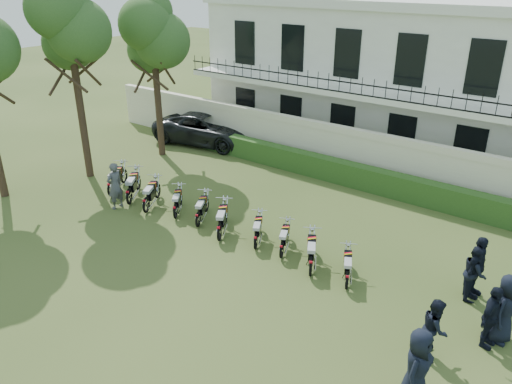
{
  "coord_description": "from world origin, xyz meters",
  "views": [
    {
      "loc": [
        9.31,
        -11.31,
        8.69
      ],
      "look_at": [
        -0.45,
        1.62,
        1.4
      ],
      "focal_mm": 35.0,
      "sensor_mm": 36.0,
      "label": 1
    }
  ],
  "objects_px": {
    "officer_2": "(491,317)",
    "officer_4": "(475,272)",
    "motorcycle_0": "(111,185)",
    "motorcycle_5": "(219,228)",
    "officer_3": "(505,309)",
    "motorcycle_6": "(256,238)",
    "tree_west_near": "(153,34)",
    "motorcycle_9": "(347,276)",
    "suv": "(207,129)",
    "officer_1": "(435,328)",
    "officer_0": "(417,368)",
    "motorcycle_8": "(311,262)",
    "tree_west_mid": "(68,23)",
    "officer_5": "(477,267)",
    "motorcycle_2": "(146,201)",
    "motorcycle_7": "(282,247)",
    "inspector": "(115,186)",
    "motorcycle_3": "(175,208)",
    "motorcycle_1": "(129,193)",
    "motorcycle_4": "(198,216)"
  },
  "relations": [
    {
      "from": "tree_west_near",
      "to": "motorcycle_9",
      "type": "distance_m",
      "value": 14.9
    },
    {
      "from": "suv",
      "to": "motorcycle_3",
      "type": "bearing_deg",
      "value": -156.47
    },
    {
      "from": "motorcycle_8",
      "to": "officer_4",
      "type": "relative_size",
      "value": 1.03
    },
    {
      "from": "motorcycle_5",
      "to": "officer_0",
      "type": "distance_m",
      "value": 8.49
    },
    {
      "from": "motorcycle_3",
      "to": "officer_2",
      "type": "relative_size",
      "value": 0.86
    },
    {
      "from": "motorcycle_4",
      "to": "motorcycle_6",
      "type": "xyz_separation_m",
      "value": [
        2.64,
        -0.0,
        -0.02
      ]
    },
    {
      "from": "tree_west_mid",
      "to": "officer_4",
      "type": "xyz_separation_m",
      "value": [
        16.53,
        0.94,
        -5.84
      ]
    },
    {
      "from": "inspector",
      "to": "officer_4",
      "type": "distance_m",
      "value": 13.09
    },
    {
      "from": "officer_4",
      "to": "inspector",
      "type": "bearing_deg",
      "value": 80.37
    },
    {
      "from": "motorcycle_5",
      "to": "officer_2",
      "type": "height_order",
      "value": "officer_2"
    },
    {
      "from": "officer_3",
      "to": "officer_1",
      "type": "bearing_deg",
      "value": 152.68
    },
    {
      "from": "motorcycle_0",
      "to": "motorcycle_4",
      "type": "height_order",
      "value": "motorcycle_0"
    },
    {
      "from": "tree_west_near",
      "to": "motorcycle_3",
      "type": "height_order",
      "value": "tree_west_near"
    },
    {
      "from": "motorcycle_2",
      "to": "motorcycle_8",
      "type": "bearing_deg",
      "value": -28.16
    },
    {
      "from": "motorcycle_3",
      "to": "officer_4",
      "type": "bearing_deg",
      "value": -26.99
    },
    {
      "from": "motorcycle_3",
      "to": "motorcycle_8",
      "type": "relative_size",
      "value": 0.87
    },
    {
      "from": "motorcycle_4",
      "to": "inspector",
      "type": "height_order",
      "value": "inspector"
    },
    {
      "from": "motorcycle_9",
      "to": "officer_5",
      "type": "height_order",
      "value": "officer_5"
    },
    {
      "from": "motorcycle_5",
      "to": "motorcycle_6",
      "type": "relative_size",
      "value": 1.13
    },
    {
      "from": "officer_2",
      "to": "officer_4",
      "type": "xyz_separation_m",
      "value": [
        -0.88,
        1.87,
        -0.04
      ]
    },
    {
      "from": "motorcycle_8",
      "to": "motorcycle_4",
      "type": "bearing_deg",
      "value": 147.14
    },
    {
      "from": "tree_west_mid",
      "to": "officer_5",
      "type": "bearing_deg",
      "value": 3.61
    },
    {
      "from": "motorcycle_2",
      "to": "motorcycle_7",
      "type": "relative_size",
      "value": 1.13
    },
    {
      "from": "motorcycle_8",
      "to": "motorcycle_9",
      "type": "relative_size",
      "value": 1.09
    },
    {
      "from": "tree_west_near",
      "to": "motorcycle_9",
      "type": "bearing_deg",
      "value": -20.53
    },
    {
      "from": "suv",
      "to": "officer_5",
      "type": "bearing_deg",
      "value": -121.01
    },
    {
      "from": "motorcycle_3",
      "to": "officer_0",
      "type": "xyz_separation_m",
      "value": [
        10.43,
        -3.1,
        0.51
      ]
    },
    {
      "from": "motorcycle_5",
      "to": "officer_3",
      "type": "bearing_deg",
      "value": -28.57
    },
    {
      "from": "tree_west_mid",
      "to": "motorcycle_1",
      "type": "height_order",
      "value": "tree_west_mid"
    },
    {
      "from": "motorcycle_3",
      "to": "motorcycle_7",
      "type": "distance_m",
      "value": 4.8
    },
    {
      "from": "motorcycle_8",
      "to": "motorcycle_9",
      "type": "xyz_separation_m",
      "value": [
        1.22,
        0.05,
        -0.05
      ]
    },
    {
      "from": "motorcycle_3",
      "to": "motorcycle_7",
      "type": "bearing_deg",
      "value": -34.84
    },
    {
      "from": "officer_3",
      "to": "motorcycle_8",
      "type": "bearing_deg",
      "value": 103.84
    },
    {
      "from": "motorcycle_7",
      "to": "motorcycle_8",
      "type": "xyz_separation_m",
      "value": [
        1.29,
        -0.31,
        0.06
      ]
    },
    {
      "from": "officer_0",
      "to": "motorcycle_9",
      "type": "bearing_deg",
      "value": 44.09
    },
    {
      "from": "motorcycle_5",
      "to": "motorcycle_0",
      "type": "bearing_deg",
      "value": 147.4
    },
    {
      "from": "motorcycle_5",
      "to": "officer_5",
      "type": "distance_m",
      "value": 8.18
    },
    {
      "from": "motorcycle_5",
      "to": "officer_3",
      "type": "xyz_separation_m",
      "value": [
        9.0,
        0.47,
        0.45
      ]
    },
    {
      "from": "tree_west_mid",
      "to": "motorcycle_3",
      "type": "relative_size",
      "value": 5.92
    },
    {
      "from": "motorcycle_0",
      "to": "motorcycle_5",
      "type": "relative_size",
      "value": 1.05
    },
    {
      "from": "motorcycle_0",
      "to": "suv",
      "type": "height_order",
      "value": "suv"
    },
    {
      "from": "motorcycle_6",
      "to": "motorcycle_7",
      "type": "height_order",
      "value": "motorcycle_6"
    },
    {
      "from": "motorcycle_0",
      "to": "inspector",
      "type": "bearing_deg",
      "value": -56.52
    },
    {
      "from": "officer_1",
      "to": "officer_0",
      "type": "bearing_deg",
      "value": 168.69
    },
    {
      "from": "inspector",
      "to": "officer_5",
      "type": "bearing_deg",
      "value": 100.4
    },
    {
      "from": "inspector",
      "to": "motorcycle_9",
      "type": "bearing_deg",
      "value": 92.79
    },
    {
      "from": "inspector",
      "to": "motorcycle_3",
      "type": "bearing_deg",
      "value": 105.42
    },
    {
      "from": "suv",
      "to": "officer_3",
      "type": "xyz_separation_m",
      "value": [
        16.49,
        -7.2,
        0.14
      ]
    },
    {
      "from": "motorcycle_1",
      "to": "motorcycle_5",
      "type": "relative_size",
      "value": 1.02
    },
    {
      "from": "tree_west_mid",
      "to": "officer_2",
      "type": "distance_m",
      "value": 18.38
    }
  ]
}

